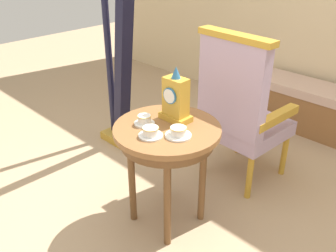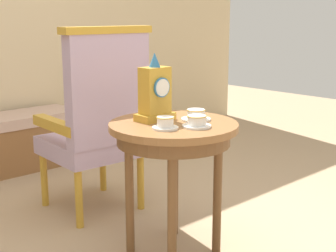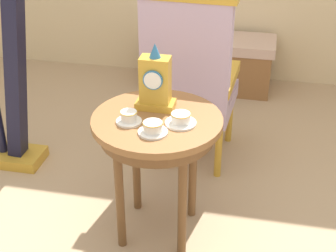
{
  "view_description": "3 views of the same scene",
  "coord_description": "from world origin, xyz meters",
  "px_view_note": "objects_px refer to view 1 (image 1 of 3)",
  "views": [
    {
      "loc": [
        1.43,
        -1.27,
        1.69
      ],
      "look_at": [
        0.05,
        0.13,
        0.67
      ],
      "focal_mm": 39.61,
      "sensor_mm": 36.0,
      "label": 1
    },
    {
      "loc": [
        -1.54,
        -1.62,
        1.21
      ],
      "look_at": [
        0.04,
        0.07,
        0.68
      ],
      "focal_mm": 52.73,
      "sensor_mm": 36.0,
      "label": 2
    },
    {
      "loc": [
        0.57,
        -1.97,
        1.85
      ],
      "look_at": [
        0.15,
        0.05,
        0.67
      ],
      "focal_mm": 53.84,
      "sensor_mm": 36.0,
      "label": 3
    }
  ],
  "objects_px": {
    "teacup_center": "(178,132)",
    "armchair": "(240,108)",
    "teacup_right": "(151,132)",
    "window_bench": "(305,106)",
    "teacup_left": "(144,120)",
    "harp": "(119,63)",
    "side_table": "(167,140)",
    "mantel_clock": "(176,99)"
  },
  "relations": [
    {
      "from": "mantel_clock",
      "to": "window_bench",
      "type": "height_order",
      "value": "mantel_clock"
    },
    {
      "from": "teacup_center",
      "to": "armchair",
      "type": "relative_size",
      "value": 0.13
    },
    {
      "from": "teacup_right",
      "to": "armchair",
      "type": "height_order",
      "value": "armchair"
    },
    {
      "from": "window_bench",
      "to": "side_table",
      "type": "bearing_deg",
      "value": -90.37
    },
    {
      "from": "side_table",
      "to": "armchair",
      "type": "bearing_deg",
      "value": 86.74
    },
    {
      "from": "teacup_right",
      "to": "teacup_center",
      "type": "bearing_deg",
      "value": 45.26
    },
    {
      "from": "teacup_center",
      "to": "window_bench",
      "type": "distance_m",
      "value": 1.96
    },
    {
      "from": "teacup_left",
      "to": "mantel_clock",
      "type": "relative_size",
      "value": 0.36
    },
    {
      "from": "teacup_left",
      "to": "mantel_clock",
      "type": "distance_m",
      "value": 0.22
    },
    {
      "from": "teacup_right",
      "to": "window_bench",
      "type": "xyz_separation_m",
      "value": [
        -0.0,
        2.01,
        -0.49
      ]
    },
    {
      "from": "teacup_left",
      "to": "harp",
      "type": "height_order",
      "value": "harp"
    },
    {
      "from": "side_table",
      "to": "teacup_right",
      "type": "height_order",
      "value": "teacup_right"
    },
    {
      "from": "side_table",
      "to": "teacup_center",
      "type": "bearing_deg",
      "value": -16.02
    },
    {
      "from": "teacup_right",
      "to": "harp",
      "type": "height_order",
      "value": "harp"
    },
    {
      "from": "armchair",
      "to": "window_bench",
      "type": "height_order",
      "value": "armchair"
    },
    {
      "from": "harp",
      "to": "window_bench",
      "type": "xyz_separation_m",
      "value": [
        1.02,
        1.41,
        -0.51
      ]
    },
    {
      "from": "teacup_left",
      "to": "teacup_center",
      "type": "xyz_separation_m",
      "value": [
        0.24,
        0.03,
        -0.0
      ]
    },
    {
      "from": "teacup_right",
      "to": "side_table",
      "type": "bearing_deg",
      "value": 95.55
    },
    {
      "from": "side_table",
      "to": "mantel_clock",
      "type": "xyz_separation_m",
      "value": [
        -0.03,
        0.1,
        0.22
      ]
    },
    {
      "from": "teacup_left",
      "to": "window_bench",
      "type": "xyz_separation_m",
      "value": [
        0.13,
        1.93,
        -0.49
      ]
    },
    {
      "from": "harp",
      "to": "teacup_right",
      "type": "bearing_deg",
      "value": -30.32
    },
    {
      "from": "armchair",
      "to": "harp",
      "type": "distance_m",
      "value": 1.08
    },
    {
      "from": "teacup_left",
      "to": "harp",
      "type": "xyz_separation_m",
      "value": [
        -0.89,
        0.52,
        0.02
      ]
    },
    {
      "from": "side_table",
      "to": "armchair",
      "type": "xyz_separation_m",
      "value": [
        0.04,
        0.69,
        -0.01
      ]
    },
    {
      "from": "teacup_center",
      "to": "armchair",
      "type": "distance_m",
      "value": 0.74
    },
    {
      "from": "mantel_clock",
      "to": "armchair",
      "type": "height_order",
      "value": "armchair"
    },
    {
      "from": "side_table",
      "to": "harp",
      "type": "distance_m",
      "value": 1.11
    },
    {
      "from": "window_bench",
      "to": "teacup_left",
      "type": "bearing_deg",
      "value": -93.88
    },
    {
      "from": "harp",
      "to": "mantel_clock",
      "type": "bearing_deg",
      "value": -19.85
    },
    {
      "from": "teacup_center",
      "to": "mantel_clock",
      "type": "relative_size",
      "value": 0.44
    },
    {
      "from": "armchair",
      "to": "harp",
      "type": "height_order",
      "value": "harp"
    },
    {
      "from": "side_table",
      "to": "armchair",
      "type": "relative_size",
      "value": 0.6
    },
    {
      "from": "teacup_left",
      "to": "mantel_clock",
      "type": "bearing_deg",
      "value": 62.49
    },
    {
      "from": "mantel_clock",
      "to": "armchair",
      "type": "xyz_separation_m",
      "value": [
        0.07,
        0.59,
        -0.23
      ]
    },
    {
      "from": "teacup_left",
      "to": "mantel_clock",
      "type": "xyz_separation_m",
      "value": [
        0.09,
        0.17,
        0.11
      ]
    },
    {
      "from": "teacup_left",
      "to": "armchair",
      "type": "bearing_deg",
      "value": 78.26
    },
    {
      "from": "mantel_clock",
      "to": "teacup_center",
      "type": "bearing_deg",
      "value": -41.92
    },
    {
      "from": "side_table",
      "to": "mantel_clock",
      "type": "relative_size",
      "value": 2.05
    },
    {
      "from": "side_table",
      "to": "harp",
      "type": "bearing_deg",
      "value": 155.74
    },
    {
      "from": "teacup_right",
      "to": "window_bench",
      "type": "distance_m",
      "value": 2.07
    },
    {
      "from": "teacup_right",
      "to": "window_bench",
      "type": "height_order",
      "value": "teacup_right"
    },
    {
      "from": "teacup_left",
      "to": "window_bench",
      "type": "bearing_deg",
      "value": 86.12
    }
  ]
}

